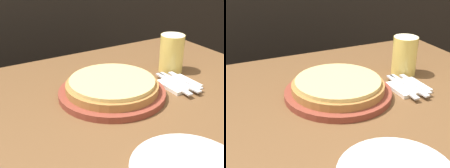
% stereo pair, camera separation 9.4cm
% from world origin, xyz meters
% --- Properties ---
extents(pizza_on_board, '(0.33, 0.33, 0.06)m').
position_xyz_m(pizza_on_board, '(0.07, 0.07, 0.77)').
color(pizza_on_board, brown).
rests_on(pizza_on_board, dining_table).
extents(beer_glass, '(0.09, 0.09, 0.14)m').
position_xyz_m(beer_glass, '(0.36, 0.13, 0.82)').
color(beer_glass, '#E5C65B').
rests_on(beer_glass, dining_table).
extents(napkin_stack, '(0.11, 0.11, 0.01)m').
position_xyz_m(napkin_stack, '(0.30, 0.02, 0.75)').
color(napkin_stack, silver).
rests_on(napkin_stack, dining_table).
extents(fork, '(0.04, 0.18, 0.00)m').
position_xyz_m(fork, '(0.27, 0.02, 0.76)').
color(fork, silver).
rests_on(fork, napkin_stack).
extents(dinner_knife, '(0.03, 0.18, 0.00)m').
position_xyz_m(dinner_knife, '(0.30, 0.02, 0.76)').
color(dinner_knife, silver).
rests_on(dinner_knife, napkin_stack).
extents(spoon, '(0.02, 0.16, 0.00)m').
position_xyz_m(spoon, '(0.32, 0.02, 0.76)').
color(spoon, silver).
rests_on(spoon, napkin_stack).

